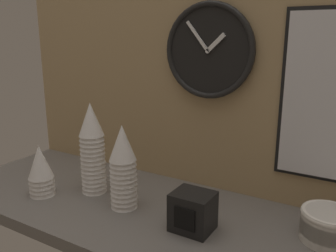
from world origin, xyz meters
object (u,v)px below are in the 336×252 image
object	(u,v)px
cup_stack_center_left	(92,149)
napkin_dispenser	(193,211)
bowl_stack_far_right	(329,225)
wall_clock	(209,51)
cup_stack_left	(41,171)
cup_stack_center	(123,167)

from	to	relation	value
cup_stack_center_left	napkin_dispenser	distance (cm)	43.51
cup_stack_center_left	bowl_stack_far_right	distance (cm)	77.66
wall_clock	napkin_dispenser	world-z (taller)	wall_clock
cup_stack_center_left	napkin_dispenser	bearing A→B (deg)	-6.15
cup_stack_left	cup_stack_center	world-z (taller)	cup_stack_center
cup_stack_center	wall_clock	size ratio (longest dim) A/B	0.86
cup_stack_center	cup_stack_center_left	size ratio (longest dim) A/B	0.85
cup_stack_left	wall_clock	xyz separation A→B (cm)	(46.44, 34.95, 40.40)
cup_stack_left	wall_clock	distance (cm)	70.78
cup_stack_center	wall_clock	world-z (taller)	wall_clock
cup_stack_left	bowl_stack_far_right	xyz separation A→B (cm)	(90.02, 20.46, -4.27)
cup_stack_left	cup_stack_center_left	world-z (taller)	cup_stack_center_left
cup_stack_left	napkin_dispenser	size ratio (longest dim) A/B	1.56
cup_stack_left	cup_stack_center_left	xyz separation A→B (cm)	(13.77, 11.18, 7.21)
wall_clock	cup_stack_center_left	bearing A→B (deg)	-143.96
bowl_stack_far_right	cup_stack_center_left	bearing A→B (deg)	-173.06
cup_stack_center_left	cup_stack_left	bearing A→B (deg)	-140.93
bowl_stack_far_right	napkin_dispenser	distance (cm)	36.96
cup_stack_center_left	napkin_dispenser	xyz separation A→B (cm)	(41.97, -4.52, -10.56)
cup_stack_center	bowl_stack_far_right	xyz separation A→B (cm)	(59.87, 12.78, -9.07)
bowl_stack_far_right	napkin_dispenser	size ratio (longest dim) A/B	1.30
cup_stack_center_left	bowl_stack_far_right	xyz separation A→B (cm)	(76.25, 9.28, -11.47)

